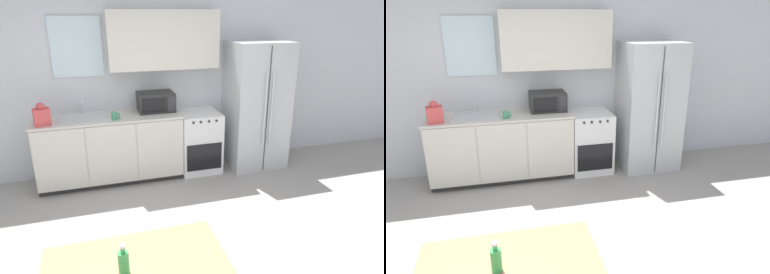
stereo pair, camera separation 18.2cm
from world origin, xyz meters
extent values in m
plane|color=gray|center=(0.00, 0.00, 0.00)|extent=(12.00, 12.00, 0.00)
cube|color=silver|center=(0.00, 2.31, 1.35)|extent=(12.00, 0.06, 2.70)
cube|color=silver|center=(-0.74, 2.27, 1.82)|extent=(0.65, 0.04, 0.77)
cube|color=beige|center=(0.39, 2.12, 1.89)|extent=(1.49, 0.32, 0.77)
cube|color=#333333|center=(-0.43, 2.00, 0.04)|extent=(1.92, 0.55, 0.08)
cube|color=beige|center=(-0.43, 1.97, 0.49)|extent=(1.92, 0.61, 0.83)
cube|color=beige|center=(-1.06, 1.66, 0.49)|extent=(0.62, 0.01, 0.81)
cube|color=beige|center=(-0.43, 1.66, 0.49)|extent=(0.62, 0.01, 0.81)
cube|color=beige|center=(0.21, 1.66, 0.49)|extent=(0.62, 0.01, 0.81)
cube|color=beige|center=(-0.43, 1.97, 0.92)|extent=(1.94, 0.63, 0.03)
cube|color=white|center=(0.84, 1.98, 0.44)|extent=(0.59, 0.60, 0.89)
cube|color=black|center=(0.84, 1.67, 0.31)|extent=(0.51, 0.01, 0.39)
cylinder|color=#262626|center=(0.67, 1.67, 0.84)|extent=(0.03, 0.02, 0.03)
cylinder|color=#262626|center=(0.78, 1.67, 0.84)|extent=(0.03, 0.02, 0.03)
cylinder|color=#262626|center=(0.90, 1.67, 0.84)|extent=(0.03, 0.02, 0.03)
cylinder|color=#262626|center=(1.00, 1.67, 0.84)|extent=(0.03, 0.02, 0.03)
cube|color=silver|center=(1.72, 1.93, 0.93)|extent=(0.83, 0.70, 1.86)
cube|color=#3F3F3F|center=(1.72, 1.57, 0.93)|extent=(0.01, 0.01, 1.80)
cylinder|color=silver|center=(1.67, 1.55, 0.97)|extent=(0.02, 0.02, 1.02)
cylinder|color=silver|center=(1.77, 1.55, 0.97)|extent=(0.02, 0.02, 1.02)
cube|color=#B7BABC|center=(-0.74, 1.97, 0.94)|extent=(0.60, 0.41, 0.02)
cylinder|color=silver|center=(-0.74, 2.14, 1.05)|extent=(0.02, 0.02, 0.19)
cylinder|color=silver|center=(-0.74, 2.07, 1.13)|extent=(0.02, 0.14, 0.02)
cube|color=#282828|center=(0.24, 2.06, 1.07)|extent=(0.50, 0.37, 0.26)
cube|color=black|center=(0.18, 1.87, 1.07)|extent=(0.32, 0.01, 0.19)
cube|color=#2D2D33|center=(0.42, 1.87, 1.07)|extent=(0.10, 0.01, 0.21)
cylinder|color=#3F8C66|center=(-0.36, 1.78, 0.98)|extent=(0.08, 0.08, 0.10)
torus|color=#3F8C66|center=(-0.29, 1.78, 0.99)|extent=(0.02, 0.07, 0.07)
cube|color=#D14C4C|center=(-1.22, 1.81, 1.04)|extent=(0.22, 0.20, 0.21)
sphere|color=#D14C4C|center=(-1.22, 1.81, 1.17)|extent=(0.13, 0.13, 0.10)
cube|color=#997551|center=(-0.44, -0.84, 0.72)|extent=(1.16, 0.82, 0.03)
cylinder|color=#997551|center=(0.08, -0.49, 0.35)|extent=(0.06, 0.06, 0.70)
cylinder|color=#3FB259|center=(-0.52, -0.82, 0.81)|extent=(0.07, 0.07, 0.16)
cylinder|color=#3FB259|center=(-0.52, -0.82, 0.91)|extent=(0.03, 0.03, 0.03)
cylinder|color=white|center=(-0.52, -0.82, 0.93)|extent=(0.03, 0.03, 0.02)
camera|label=1|loc=(-0.60, -2.55, 2.23)|focal=32.00mm
camera|label=2|loc=(-0.43, -2.59, 2.23)|focal=32.00mm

